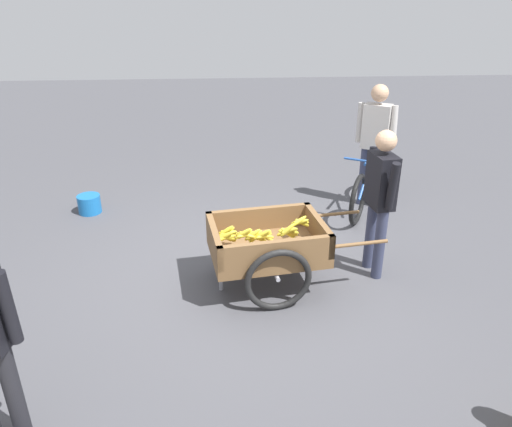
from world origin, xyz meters
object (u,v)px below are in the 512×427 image
at_px(cyclist_person, 375,135).
at_px(vendor_person, 380,192).
at_px(fruit_cart, 268,246).
at_px(bicycle, 368,185).
at_px(plastic_bucket, 89,204).

bearing_deg(cyclist_person, vendor_person, 75.32).
xyz_separation_m(fruit_cart, bicycle, (-1.51, -1.76, -0.09)).
distance_m(vendor_person, bicycle, 1.72).
xyz_separation_m(fruit_cart, plastic_bucket, (2.21, -1.90, -0.32)).
height_order(vendor_person, plastic_bucket, vendor_person).
height_order(fruit_cart, bicycle, bicycle).
distance_m(fruit_cart, vendor_person, 1.24).
distance_m(fruit_cart, cyclist_person, 2.53).
xyz_separation_m(vendor_person, bicycle, (-0.37, -1.58, -0.56)).
distance_m(vendor_person, plastic_bucket, 3.85).
distance_m(vendor_person, cyclist_person, 1.78).
relative_size(bicycle, cyclist_person, 0.89).
height_order(vendor_person, bicycle, vendor_person).
bearing_deg(fruit_cart, cyclist_person, -129.99).
bearing_deg(plastic_bucket, cyclist_person, 179.77).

